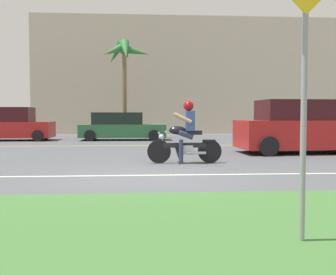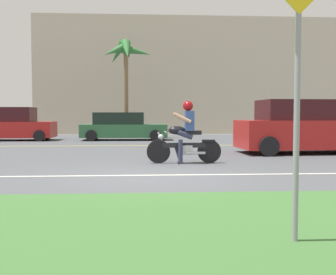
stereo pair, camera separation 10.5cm
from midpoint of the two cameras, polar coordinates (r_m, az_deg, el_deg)
The scene contains 11 objects.
ground at distance 11.98m, azimuth -2.86°, elevation -3.31°, with size 56.00×30.00×0.04m, color #4C4F54.
grass_median at distance 4.98m, azimuth -1.75°, elevation -12.04°, with size 56.00×3.80×0.06m, color #3D6B33.
lane_line_near at distance 9.14m, azimuth -2.62°, elevation -5.19°, with size 50.40×0.12×0.01m, color silver.
lane_line_far at distance 17.75m, azimuth -3.11°, elevation -1.10°, with size 50.40×0.12×0.01m, color yellow.
motorcyclist at distance 11.34m, azimuth 2.57°, elevation 0.09°, with size 2.04×0.67×1.71m.
suv_nearby at distance 15.09m, azimuth 18.74°, elevation 1.35°, with size 4.86×2.31×1.83m.
parked_car_0 at distance 22.63m, azimuth -20.13°, elevation 1.61°, with size 3.76×2.00×1.70m.
parked_car_1 at distance 21.67m, azimuth -6.10°, elevation 1.44°, with size 4.44×1.99×1.43m.
palm_tree_0 at distance 23.91m, azimuth -5.77°, elevation 11.04°, with size 2.83×2.90×5.58m.
street_sign at distance 4.36m, azimuth 18.08°, elevation 8.73°, with size 0.62×0.06×2.94m.
building_far at distance 30.26m, azimuth 3.73°, elevation 8.20°, with size 21.98×4.00×7.95m, color beige.
Camera 2 is at (-0.10, -8.90, 1.34)m, focal length 44.37 mm.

